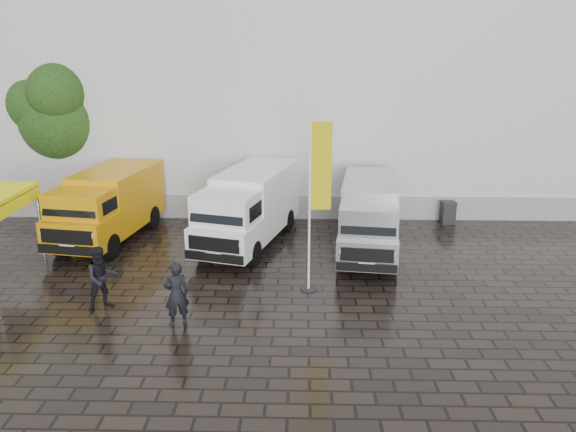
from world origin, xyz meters
The scene contains 11 objects.
ground centered at (0.00, 0.00, 0.00)m, with size 120.00×120.00×0.00m, color black.
exhibition_hall centered at (2.00, 16.00, 6.00)m, with size 44.00×16.00×12.00m, color silver.
hall_plinth centered at (2.00, 7.95, 0.50)m, with size 44.00×0.15×1.00m, color gray.
van_yellow centered at (-7.09, 4.95, 1.31)m, with size 2.19×5.69×2.62m, color orange, non-canonical shape.
van_white centered at (-1.70, 4.70, 1.36)m, with size 2.09×6.28×2.72m, color white, non-canonical shape.
van_silver centered at (2.69, 3.93, 1.26)m, with size 1.94×5.83×2.53m, color #B8B9BD, non-canonical shape.
flagpole centered at (0.68, 0.60, 3.03)m, with size 0.88×0.50×5.37m.
tree centered at (-10.25, 9.20, 4.34)m, with size 3.77×3.90×6.77m.
wheelie_bin centered at (6.43, 7.43, 0.47)m, with size 0.57×0.57×0.95m, color black.
person_front centered at (-3.04, -1.78, 0.92)m, with size 0.67×0.44×1.83m, color black.
person_tent centered at (-5.39, -0.75, 0.92)m, with size 0.90×0.70×1.84m, color black.
Camera 1 is at (0.26, -15.28, 7.28)m, focal length 35.00 mm.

